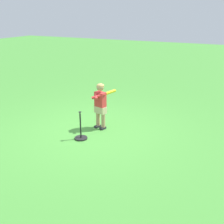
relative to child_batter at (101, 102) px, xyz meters
name	(u,v)px	position (x,y,z in m)	size (l,w,h in m)	color
ground_plane	(92,131)	(0.27, -0.08, -0.65)	(40.00, 40.00, 0.00)	#479338
child_batter	(101,102)	(0.00, 0.00, 0.00)	(0.57, 0.42, 1.08)	#232328
batting_tee	(81,134)	(0.72, -0.10, -0.55)	(0.28, 0.28, 0.62)	black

